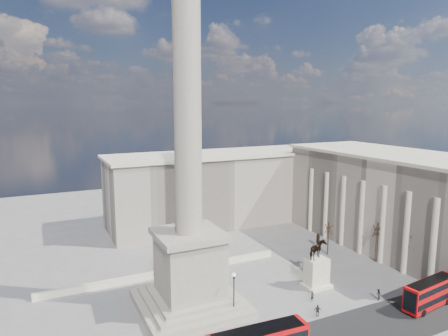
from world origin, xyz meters
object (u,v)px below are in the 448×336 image
object	(u,v)px
victorian_lamp	(234,291)
equestrian_statue	(317,268)
pedestrian_walking	(312,296)
pedestrian_crossing	(318,311)
nelsons_column	(189,217)
pedestrian_standing	(378,295)
red_bus_c	(431,293)

from	to	relation	value
victorian_lamp	equestrian_statue	size ratio (longest dim) A/B	0.72
equestrian_statue	pedestrian_walking	xyz separation A→B (m)	(-3.36, -3.36, -2.23)
pedestrian_walking	pedestrian_crossing	distance (m)	4.26
victorian_lamp	pedestrian_walking	distance (m)	12.52
nelsons_column	pedestrian_standing	world-z (taller)	nelsons_column
victorian_lamp	equestrian_statue	world-z (taller)	equestrian_statue
pedestrian_walking	equestrian_statue	bearing A→B (deg)	41.05
red_bus_c	equestrian_statue	distance (m)	15.67
nelsons_column	pedestrian_crossing	size ratio (longest dim) A/B	29.28
victorian_lamp	pedestrian_walking	size ratio (longest dim) A/B	4.02
red_bus_c	victorian_lamp	world-z (taller)	victorian_lamp
equestrian_statue	pedestrian_walking	bearing A→B (deg)	-135.01
nelsons_column	pedestrian_walking	world-z (taller)	nelsons_column
red_bus_c	pedestrian_walking	size ratio (longest dim) A/B	6.30
victorian_lamp	pedestrian_standing	bearing A→B (deg)	-12.69
victorian_lamp	pedestrian_walking	world-z (taller)	victorian_lamp
victorian_lamp	pedestrian_standing	world-z (taller)	victorian_lamp
victorian_lamp	pedestrian_walking	xyz separation A→B (m)	(12.15, -0.89, -2.90)
equestrian_statue	pedestrian_crossing	size ratio (longest dim) A/B	5.06
red_bus_c	pedestrian_standing	size ratio (longest dim) A/B	5.92
victorian_lamp	red_bus_c	bearing A→B (deg)	-19.59
equestrian_statue	pedestrian_crossing	bearing A→B (deg)	-127.23
equestrian_statue	pedestrian_crossing	distance (m)	9.17
red_bus_c	equestrian_statue	xyz separation A→B (m)	(-10.40, 11.69, 0.97)
pedestrian_crossing	nelsons_column	bearing A→B (deg)	1.04
pedestrian_standing	nelsons_column	bearing A→B (deg)	-57.50
equestrian_statue	victorian_lamp	bearing A→B (deg)	-170.96
red_bus_c	victorian_lamp	size ratio (longest dim) A/B	1.57
nelsons_column	victorian_lamp	xyz separation A→B (m)	(4.14, -5.29, -9.24)
pedestrian_walking	victorian_lamp	bearing A→B (deg)	171.85
nelsons_column	red_bus_c	world-z (taller)	nelsons_column
red_bus_c	pedestrian_crossing	bearing A→B (deg)	156.78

